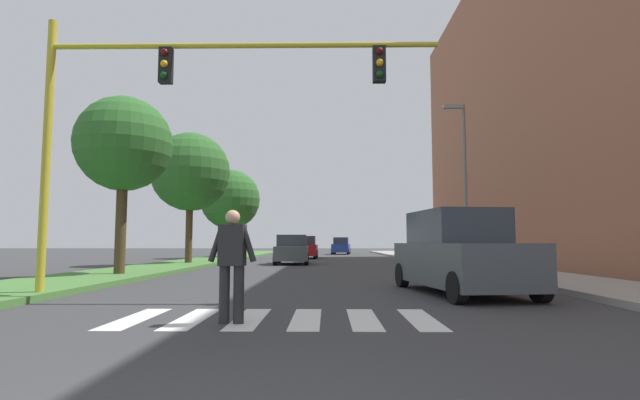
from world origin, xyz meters
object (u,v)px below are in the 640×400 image
sedan_distant (305,248)px  traffic_light_gantry (163,99)px  pedestrian_performer (232,260)px  sedan_midblock (292,250)px  tree_mid (124,145)px  sedan_far_horizon (341,246)px  tree_distant (230,199)px  street_lamp_right (463,169)px  tree_far (190,172)px  suv_crossing (459,254)px

sedan_distant → traffic_light_gantry: bearing=-94.2°
pedestrian_performer → sedan_midblock: 19.86m
tree_mid → sedan_far_horizon: tree_mid is taller
tree_distant → sedan_far_horizon: bearing=56.3°
sedan_midblock → sedan_distant: 9.72m
street_lamp_right → sedan_midblock: bearing=149.7°
tree_mid → tree_far: size_ratio=0.88×
tree_mid → sedan_far_horizon: size_ratio=1.44×
tree_far → suv_crossing: tree_far is taller
sedan_midblock → tree_mid: bearing=-115.4°
tree_distant → sedan_far_horizon: 16.40m
tree_far → traffic_light_gantry: bearing=-76.3°
pedestrian_performer → sedan_midblock: pedestrian_performer is taller
sedan_distant → sedan_far_horizon: (3.10, 13.25, 0.02)m
tree_distant → suv_crossing: 27.57m
tree_mid → sedan_far_horizon: (8.50, 33.66, -3.78)m
traffic_light_gantry → suv_crossing: (6.74, 1.26, -3.42)m
tree_distant → sedan_midblock: bearing=-60.5°
tree_mid → street_lamp_right: size_ratio=0.81×
pedestrian_performer → sedan_far_horizon: size_ratio=0.40×
tree_far → sedan_distant: 13.34m
tree_distant → tree_mid: bearing=-89.0°
pedestrian_performer → sedan_far_horizon: bearing=86.2°
street_lamp_right → sedan_far_horizon: 28.48m
sedan_far_horizon → tree_distant: bearing=-123.7°
street_lamp_right → sedan_far_horizon: size_ratio=1.77×
suv_crossing → sedan_distant: (-4.79, 25.26, -0.15)m
tree_distant → traffic_light_gantry: (3.82, -26.47, -0.15)m
tree_far → street_lamp_right: (13.62, -3.21, -0.35)m
sedan_distant → sedan_far_horizon: size_ratio=1.03×
traffic_light_gantry → suv_crossing: traffic_light_gantry is taller
tree_mid → street_lamp_right: bearing=23.7°
sedan_midblock → street_lamp_right: bearing=-30.3°
suv_crossing → sedan_midblock: 16.36m
tree_mid → pedestrian_performer: tree_mid is taller
street_lamp_right → tree_far: bearing=166.7°
suv_crossing → pedestrian_performer: bearing=-136.6°
tree_far → sedan_far_horizon: 26.43m
tree_mid → tree_far: tree_far is taller
tree_far → street_lamp_right: 13.99m
traffic_light_gantry → pedestrian_performer: (2.18, -3.06, -3.42)m
tree_far → sedan_midblock: 6.98m
pedestrian_performer → sedan_distant: size_ratio=0.39×
tree_far → tree_distant: 11.31m
tree_far → sedan_midblock: size_ratio=1.67×
sedan_midblock → tree_far: bearing=-163.0°
sedan_far_horizon → traffic_light_gantry: bearing=-97.2°
traffic_light_gantry → pedestrian_performer: size_ratio=5.13×
traffic_light_gantry → sedan_midblock: size_ratio=2.09×
traffic_light_gantry → sedan_distant: 26.82m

